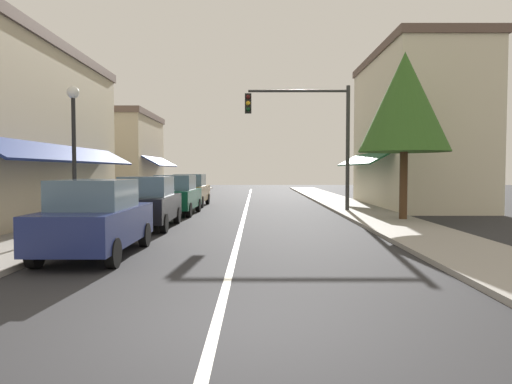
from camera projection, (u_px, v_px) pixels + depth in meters
ground_plane at (244, 210)px, 23.62m from camera, size 80.00×80.00×0.00m
sidewalk_left at (134, 209)px, 23.60m from camera, size 2.60×56.00×0.12m
sidewalk_right at (354, 209)px, 23.64m from camera, size 2.60×56.00×0.12m
lane_center_stripe at (244, 210)px, 23.62m from camera, size 0.14×52.00×0.01m
storefront_right_block at (413, 130)px, 25.46m from camera, size 5.82×10.20×8.25m
storefront_far_left at (113, 156)px, 33.44m from camera, size 6.70×8.20×5.98m
parked_car_nearest_left at (94, 218)px, 10.88m from camera, size 1.79×4.10×1.77m
parked_car_second_left at (146, 203)px, 16.21m from camera, size 1.83×4.12×1.77m
parked_car_third_left at (175, 195)px, 21.22m from camera, size 1.85×4.14×1.77m
parked_car_far_left at (189, 190)px, 26.24m from camera, size 1.84×4.13×1.77m
traffic_signal_mast_arm at (311, 127)px, 22.03m from camera, size 4.89×0.50×5.91m
street_lamp_left_near at (72, 135)px, 13.96m from camera, size 0.36×0.36×4.46m
tree_right_near at (403, 103)px, 17.98m from camera, size 3.43×3.43×6.46m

